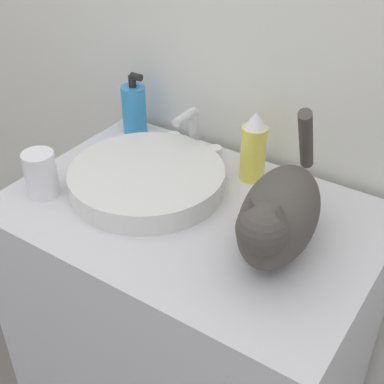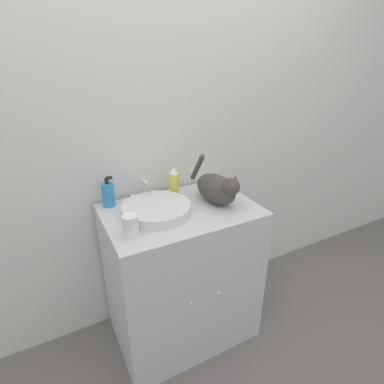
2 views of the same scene
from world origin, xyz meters
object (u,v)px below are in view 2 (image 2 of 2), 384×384
(cup, at_px, (131,226))
(soap_bottle, at_px, (108,194))
(spray_bottle, at_px, (174,182))
(cat, at_px, (217,188))

(cup, bearing_deg, soap_bottle, 92.40)
(cup, bearing_deg, spray_bottle, 41.61)
(spray_bottle, bearing_deg, cat, -51.65)
(soap_bottle, bearing_deg, cat, -23.71)
(soap_bottle, xyz_separation_m, cup, (0.01, -0.34, -0.02))
(cat, xyz_separation_m, spray_bottle, (-0.16, 0.20, -0.01))
(cat, distance_m, soap_bottle, 0.57)
(cat, relative_size, spray_bottle, 2.29)
(cat, xyz_separation_m, cup, (-0.51, -0.11, -0.03))
(soap_bottle, bearing_deg, cup, -87.60)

